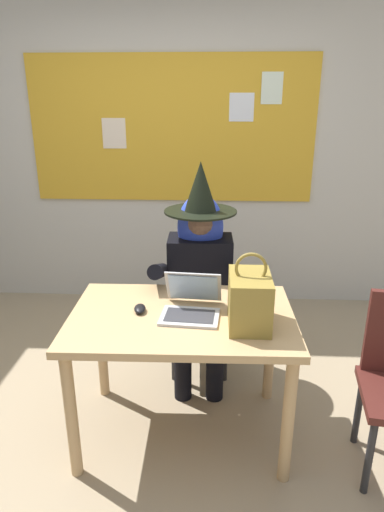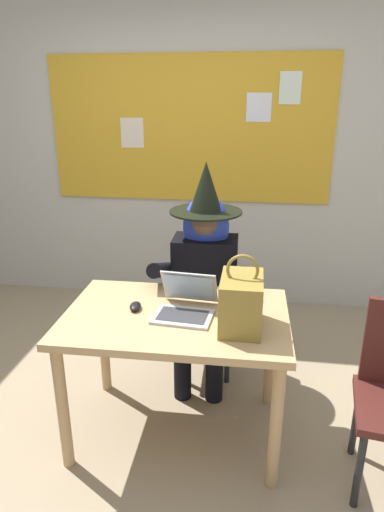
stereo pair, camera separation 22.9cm
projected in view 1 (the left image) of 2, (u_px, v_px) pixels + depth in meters
The scene contains 8 objects.
ground_plane at pixel (147, 431), 2.54m from camera, with size 24.00×24.00×0.00m, color tan.
wall_back_bulletin at pixel (173, 137), 3.79m from camera, with size 5.47×2.03×2.96m.
desk_main at pixel (182, 332), 2.33m from camera, with size 1.18×0.79×0.75m.
chair_at_desk at pixel (200, 298), 3.08m from camera, with size 0.43×0.43×0.88m.
person_costumed at pixel (200, 265), 2.87m from camera, with size 0.60×0.70×1.44m.
laptop at pixel (191, 305), 2.30m from camera, with size 0.32×0.34×0.21m.
computer_mouse at pixel (140, 309), 2.32m from camera, with size 0.06×0.10×0.03m, color black.
handbag at pixel (249, 300), 2.15m from camera, with size 0.20×0.30×0.38m.
Camera 1 is at (0.36, -2.03, 1.81)m, focal length 31.00 mm.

